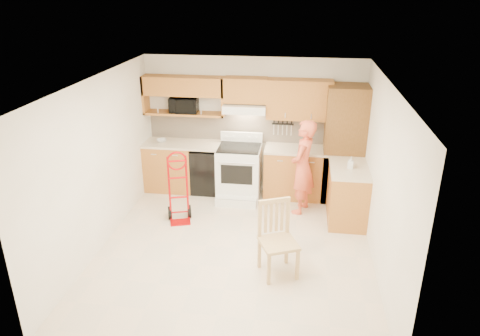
% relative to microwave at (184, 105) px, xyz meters
% --- Properties ---
extents(floor, '(4.00, 4.50, 0.02)m').
position_rel_microwave_xyz_m(floor, '(1.26, -2.08, -1.64)').
color(floor, beige).
rests_on(floor, ground).
extents(ceiling, '(4.00, 4.50, 0.02)m').
position_rel_microwave_xyz_m(ceiling, '(1.26, -2.08, 0.88)').
color(ceiling, white).
rests_on(ceiling, ground).
extents(wall_back, '(4.00, 0.02, 2.50)m').
position_rel_microwave_xyz_m(wall_back, '(1.26, 0.17, -0.38)').
color(wall_back, white).
rests_on(wall_back, ground).
extents(wall_front, '(4.00, 0.02, 2.50)m').
position_rel_microwave_xyz_m(wall_front, '(1.26, -4.34, -0.38)').
color(wall_front, white).
rests_on(wall_front, ground).
extents(wall_left, '(0.02, 4.50, 2.50)m').
position_rel_microwave_xyz_m(wall_left, '(-0.75, -2.08, -0.38)').
color(wall_left, white).
rests_on(wall_left, ground).
extents(wall_right, '(0.02, 4.50, 2.50)m').
position_rel_microwave_xyz_m(wall_right, '(3.27, -2.08, -0.38)').
color(wall_right, white).
rests_on(wall_right, ground).
extents(backsplash, '(3.92, 0.03, 0.55)m').
position_rel_microwave_xyz_m(backsplash, '(1.26, 0.15, -0.43)').
color(backsplash, '#C7B098').
rests_on(backsplash, wall_back).
extents(lower_cab_left, '(0.90, 0.60, 0.90)m').
position_rel_microwave_xyz_m(lower_cab_left, '(-0.29, -0.14, -1.18)').
color(lower_cab_left, '#B26635').
rests_on(lower_cab_left, ground).
extents(dishwasher, '(0.60, 0.60, 0.85)m').
position_rel_microwave_xyz_m(dishwasher, '(0.46, -0.14, -1.21)').
color(dishwasher, black).
rests_on(dishwasher, ground).
extents(lower_cab_right, '(1.14, 0.60, 0.90)m').
position_rel_microwave_xyz_m(lower_cab_right, '(2.09, -0.14, -1.18)').
color(lower_cab_right, '#B26635').
rests_on(lower_cab_right, ground).
extents(countertop_left, '(1.50, 0.63, 0.04)m').
position_rel_microwave_xyz_m(countertop_left, '(0.01, -0.13, -0.71)').
color(countertop_left, beige).
rests_on(countertop_left, lower_cab_left).
extents(countertop_right, '(1.14, 0.63, 0.04)m').
position_rel_microwave_xyz_m(countertop_right, '(2.09, -0.13, -0.71)').
color(countertop_right, beige).
rests_on(countertop_right, lower_cab_right).
extents(cab_return_right, '(0.60, 1.00, 0.90)m').
position_rel_microwave_xyz_m(cab_return_right, '(2.96, -0.94, -1.18)').
color(cab_return_right, '#B26635').
rests_on(cab_return_right, ground).
extents(countertop_return, '(0.63, 1.00, 0.04)m').
position_rel_microwave_xyz_m(countertop_return, '(2.96, -0.94, -0.71)').
color(countertop_return, beige).
rests_on(countertop_return, cab_return_right).
extents(pantry_tall, '(0.70, 0.60, 2.10)m').
position_rel_microwave_xyz_m(pantry_tall, '(2.91, -0.14, -0.58)').
color(pantry_tall, brown).
rests_on(pantry_tall, ground).
extents(upper_cab_left, '(1.50, 0.33, 0.34)m').
position_rel_microwave_xyz_m(upper_cab_left, '(0.01, 0.00, 0.35)').
color(upper_cab_left, '#B26635').
rests_on(upper_cab_left, wall_back).
extents(upper_shelf_mw, '(1.50, 0.33, 0.04)m').
position_rel_microwave_xyz_m(upper_shelf_mw, '(0.01, 0.00, -0.16)').
color(upper_shelf_mw, '#B26635').
rests_on(upper_shelf_mw, wall_back).
extents(upper_cab_center, '(0.76, 0.33, 0.44)m').
position_rel_microwave_xyz_m(upper_cab_center, '(1.14, 0.00, 0.31)').
color(upper_cab_center, '#B26635').
rests_on(upper_cab_center, wall_back).
extents(upper_cab_right, '(1.14, 0.33, 0.70)m').
position_rel_microwave_xyz_m(upper_cab_right, '(2.09, 0.00, 0.17)').
color(upper_cab_right, '#B26635').
rests_on(upper_cab_right, wall_back).
extents(range_hood, '(0.76, 0.46, 0.14)m').
position_rel_microwave_xyz_m(range_hood, '(1.14, -0.06, -0.00)').
color(range_hood, white).
rests_on(range_hood, wall_back).
extents(knife_strip, '(0.40, 0.05, 0.29)m').
position_rel_microwave_xyz_m(knife_strip, '(1.81, 0.12, -0.39)').
color(knife_strip, black).
rests_on(knife_strip, backsplash).
extents(microwave, '(0.52, 0.37, 0.28)m').
position_rel_microwave_xyz_m(microwave, '(0.00, 0.00, 0.00)').
color(microwave, black).
rests_on(microwave, upper_shelf_mw).
extents(range, '(0.78, 1.02, 1.15)m').
position_rel_microwave_xyz_m(range, '(1.06, -0.35, -1.06)').
color(range, white).
rests_on(range, ground).
extents(person, '(0.55, 0.69, 1.64)m').
position_rel_microwave_xyz_m(person, '(2.21, -0.74, -0.81)').
color(person, '#E85D3E').
rests_on(person, ground).
extents(hand_truck, '(0.54, 0.51, 1.11)m').
position_rel_microwave_xyz_m(hand_truck, '(0.21, -1.37, -1.08)').
color(hand_truck, '#AA0507').
rests_on(hand_truck, ground).
extents(dining_chair, '(0.63, 0.65, 1.04)m').
position_rel_microwave_xyz_m(dining_chair, '(1.92, -2.62, -1.11)').
color(dining_chair, tan).
rests_on(dining_chair, ground).
extents(soap_bottle, '(0.10, 0.11, 0.19)m').
position_rel_microwave_xyz_m(soap_bottle, '(2.96, -0.96, -0.59)').
color(soap_bottle, white).
rests_on(soap_bottle, countertop_return).
extents(bowl, '(0.25, 0.25, 0.05)m').
position_rel_microwave_xyz_m(bowl, '(-0.43, -0.14, -0.67)').
color(bowl, white).
rests_on(bowl, countertop_left).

